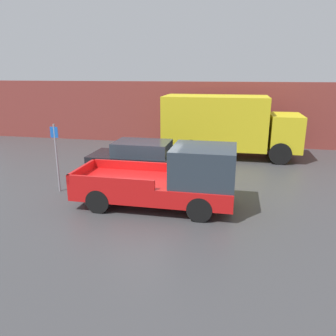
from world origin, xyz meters
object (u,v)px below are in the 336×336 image
at_px(pickup_truck, 172,179).
at_px(car, 140,159).
at_px(parking_sign, 56,154).
at_px(delivery_truck, 226,124).

relative_size(pickup_truck, car, 1.24).
distance_m(pickup_truck, parking_sign, 4.59).
distance_m(delivery_truck, parking_sign, 9.09).
height_order(pickup_truck, car, pickup_truck).
bearing_deg(pickup_truck, delivery_truck, 79.06).
height_order(pickup_truck, delivery_truck, delivery_truck).
bearing_deg(parking_sign, delivery_truck, 48.95).
bearing_deg(car, parking_sign, -136.39).
xyz_separation_m(delivery_truck, parking_sign, (-5.97, -6.85, -0.30)).
bearing_deg(pickup_truck, parking_sign, 172.07).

